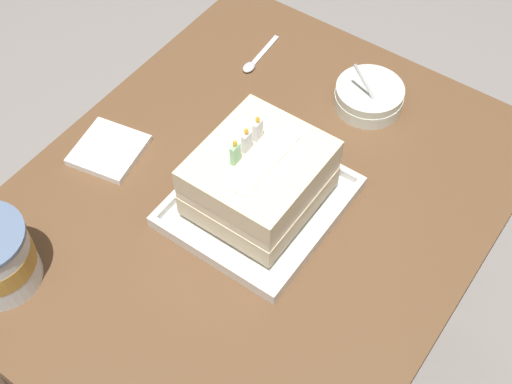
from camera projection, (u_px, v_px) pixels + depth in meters
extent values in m
plane|color=gray|center=(254.00, 371.00, 1.82)|extent=(8.00, 8.00, 0.00)
cube|color=brown|center=(253.00, 205.00, 1.23)|extent=(0.94, 0.76, 0.04)
cube|color=brown|center=(468.00, 248.00, 1.62)|extent=(0.06, 0.06, 0.73)
cube|color=brown|center=(12.00, 372.00, 1.44)|extent=(0.06, 0.06, 0.73)
cube|color=brown|center=(245.00, 130.00, 1.84)|extent=(0.06, 0.06, 0.73)
cube|color=silver|center=(259.00, 204.00, 1.20)|extent=(0.29, 0.26, 0.01)
cube|color=silver|center=(320.00, 235.00, 1.15)|extent=(0.29, 0.01, 0.02)
cube|color=silver|center=(203.00, 168.00, 1.23)|extent=(0.29, 0.01, 0.02)
cube|color=silver|center=(210.00, 256.00, 1.12)|extent=(0.01, 0.23, 0.02)
cube|color=silver|center=(303.00, 150.00, 1.26)|extent=(0.01, 0.23, 0.02)
cube|color=beige|center=(259.00, 190.00, 1.17)|extent=(0.21, 0.19, 0.04)
cube|color=beige|center=(259.00, 178.00, 1.14)|extent=(0.21, 0.18, 0.02)
cube|color=beige|center=(259.00, 165.00, 1.11)|extent=(0.21, 0.19, 0.04)
cube|color=silver|center=(267.00, 160.00, 1.09)|extent=(0.16, 0.03, 0.00)
cube|color=#99DB9E|center=(235.00, 154.00, 1.08)|extent=(0.02, 0.01, 0.04)
ellipsoid|color=yellow|center=(235.00, 144.00, 1.06)|extent=(0.01, 0.01, 0.01)
cube|color=white|center=(247.00, 142.00, 1.09)|extent=(0.02, 0.01, 0.04)
ellipsoid|color=yellow|center=(246.00, 132.00, 1.07)|extent=(0.01, 0.01, 0.01)
cube|color=white|center=(258.00, 131.00, 1.11)|extent=(0.02, 0.01, 0.04)
ellipsoid|color=yellow|center=(258.00, 120.00, 1.09)|extent=(0.01, 0.01, 0.01)
cylinder|color=silver|center=(368.00, 100.00, 1.34)|extent=(0.13, 0.13, 0.03)
cylinder|color=silver|center=(370.00, 93.00, 1.32)|extent=(0.13, 0.13, 0.03)
cylinder|color=silver|center=(366.00, 85.00, 1.28)|extent=(0.01, 0.06, 0.07)
ellipsoid|color=silver|center=(249.00, 67.00, 1.40)|extent=(0.03, 0.02, 0.01)
cube|color=silver|center=(265.00, 50.00, 1.44)|extent=(0.10, 0.02, 0.00)
cube|color=white|center=(109.00, 150.00, 1.27)|extent=(0.14, 0.14, 0.01)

